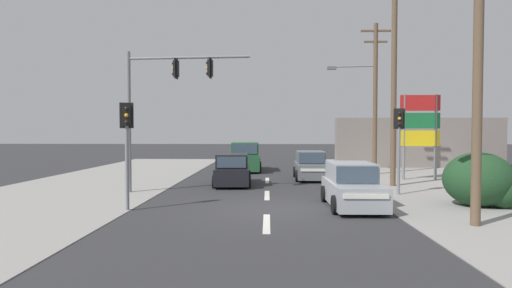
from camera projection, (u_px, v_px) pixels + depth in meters
name	position (u px, v px, depth m)	size (l,w,h in m)	color
ground_plane	(267.00, 210.00, 13.34)	(140.00, 140.00, 0.00)	#303033
lane_dash_near	(267.00, 223.00, 11.34)	(0.20, 2.40, 0.01)	silver
lane_dash_mid	(267.00, 195.00, 16.33)	(0.20, 2.40, 0.01)	silver
lane_dash_far	(267.00, 180.00, 21.33)	(0.20, 2.40, 0.01)	silver
kerb_right_verge	(505.00, 200.00, 15.06)	(10.00, 44.00, 0.02)	gray
kerb_left_verge	(75.00, 190.00, 17.59)	(8.00, 40.00, 0.02)	gray
utility_pole_foreground_right	(473.00, 47.00, 10.83)	(3.78, 0.49, 9.13)	brown
utility_pole_midground_right	(394.00, 73.00, 18.86)	(1.80, 0.26, 10.28)	brown
utility_pole_background_right	(373.00, 93.00, 24.13)	(3.78, 0.58, 9.13)	brown
traffic_signal_mast	(158.00, 95.00, 16.83)	(5.28, 0.55, 6.00)	slate
pedestal_signal_right_kerb	(399.00, 136.00, 16.35)	(0.44, 0.31, 3.56)	slate
pedestal_signal_left_kerb	(127.00, 137.00, 13.08)	(0.43, 0.31, 3.56)	slate
shopping_plaza_sign	(420.00, 125.00, 21.43)	(2.10, 0.16, 4.60)	slate
roadside_bush	(482.00, 181.00, 13.82)	(2.47, 2.11, 1.89)	#1E4223
shopfront_wall_far	(419.00, 143.00, 28.93)	(12.00, 1.00, 3.60)	gray
hatchback_oncoming_mid	(311.00, 166.00, 21.89)	(1.81, 3.66, 1.53)	slate
hatchback_receding_far	(352.00, 187.00, 13.76)	(1.81, 3.66, 1.53)	#A3A8AD
hatchback_crossing_left	(232.00, 171.00, 19.45)	(1.92, 3.71, 1.53)	black
suv_oncoming_near	(245.00, 158.00, 26.49)	(2.21, 4.61, 1.90)	#235633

